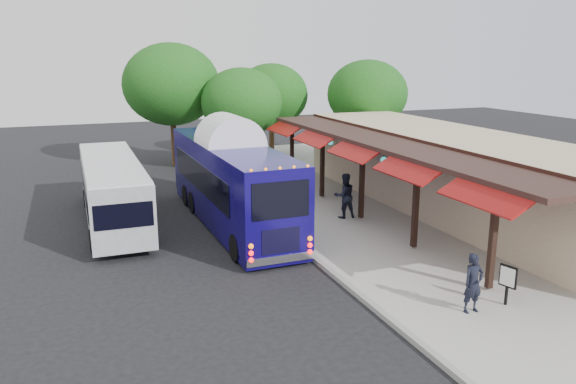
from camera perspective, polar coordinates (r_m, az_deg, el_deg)
name	(u,v)px	position (r m, az deg, el deg)	size (l,w,h in m)	color
ground	(319,266)	(19.42, 3.18, -7.50)	(90.00, 90.00, 0.00)	black
sidewalk	(385,218)	(24.99, 9.84, -2.59)	(10.00, 40.00, 0.15)	#9E9B93
curb	(280,230)	(22.90, -0.86, -3.91)	(0.20, 40.00, 0.16)	gray
station_shelter	(452,172)	(26.44, 16.30, 1.92)	(8.15, 20.00, 3.60)	tan
coach_bus	(231,178)	(23.63, -5.84, 1.39)	(2.60, 11.64, 3.70)	#0F0757
city_bus	(112,188)	(24.95, -17.41, 0.37)	(2.29, 10.22, 2.74)	gray
ped_a	(473,283)	(16.30, 18.31, -8.78)	(0.61, 0.40, 1.68)	black
ped_b	(344,196)	(24.25, 5.76, -0.37)	(0.95, 0.74, 1.96)	black
ped_c	(264,171)	(29.20, -2.48, 2.14)	(1.15, 0.48, 1.96)	black
ped_d	(264,169)	(30.40, -2.45, 2.32)	(1.08, 0.62, 1.67)	black
sign_board	(508,278)	(17.07, 21.43, -8.17)	(0.19, 0.53, 1.18)	black
tree_left	(242,103)	(34.37, -4.74, 9.03)	(4.91, 4.91, 6.28)	#382314
tree_mid	(271,95)	(39.07, -1.70, 9.82)	(5.03, 5.03, 6.44)	#382314
tree_right	(367,94)	(37.55, 8.06, 9.80)	(5.24, 5.24, 6.71)	#382314
tree_far	(171,84)	(36.60, -11.78, 10.65)	(6.06, 6.06, 7.76)	#382314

